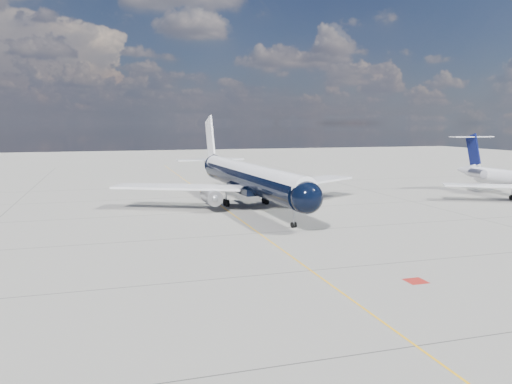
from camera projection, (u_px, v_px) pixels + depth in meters
The scene contains 4 objects.
ground at pixel (220, 205), 75.20m from camera, with size 320.00×320.00×0.00m, color gray.
taxiway_centerline at pixel (228, 211), 70.46m from camera, with size 0.16×160.00×0.01m, color #FFB50D.
red_marking at pixel (416, 281), 39.17m from camera, with size 1.60×1.60×0.01m, color maroon.
main_airliner at pixel (246, 177), 74.85m from camera, with size 39.24×47.82×13.81m.
Camera 1 is at (-16.09, -42.65, 12.30)m, focal length 35.00 mm.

